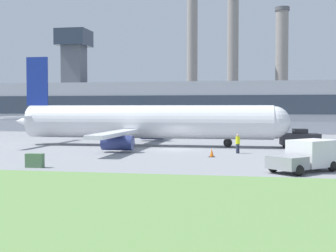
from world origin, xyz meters
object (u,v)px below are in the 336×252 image
at_px(pushback_tug, 300,139).
at_px(ground_crew_person, 238,143).
at_px(airplane, 143,122).
at_px(baggage_truck, 307,156).

height_order(pushback_tug, ground_crew_person, pushback_tug).
relative_size(pushback_tug, ground_crew_person, 2.32).
distance_m(airplane, ground_crew_person, 12.61).
bearing_deg(baggage_truck, airplane, 130.55).
bearing_deg(airplane, pushback_tug, 2.22).
bearing_deg(ground_crew_person, airplane, 147.98).
xyz_separation_m(pushback_tug, baggage_truck, (-1.30, -18.82, 0.12)).
distance_m(pushback_tug, ground_crew_person, 9.59).
bearing_deg(pushback_tug, airplane, -177.78).
bearing_deg(airplane, baggage_truck, -49.45).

